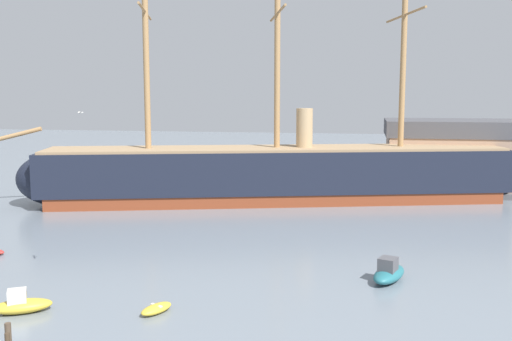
% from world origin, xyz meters
% --- Properties ---
extents(tall_ship, '(73.82, 27.17, 36.36)m').
position_xyz_m(tall_ship, '(1.33, 57.39, 3.96)').
color(tall_ship, brown).
rests_on(tall_ship, ground).
extents(motorboat_foreground_left, '(4.20, 3.38, 1.64)m').
position_xyz_m(motorboat_foreground_left, '(-9.35, 13.88, 0.58)').
color(motorboat_foreground_left, gold).
rests_on(motorboat_foreground_left, ground).
extents(dinghy_near_centre, '(2.13, 2.80, 0.61)m').
position_xyz_m(dinghy_near_centre, '(-0.37, 15.56, 0.31)').
color(dinghy_near_centre, gold).
rests_on(dinghy_near_centre, ground).
extents(motorboat_mid_right, '(3.48, 5.07, 1.97)m').
position_xyz_m(motorboat_mid_right, '(15.27, 25.39, 0.69)').
color(motorboat_mid_right, '#236670').
rests_on(motorboat_mid_right, ground).
extents(dinghy_far_left, '(2.62, 2.69, 0.62)m').
position_xyz_m(dinghy_far_left, '(-29.04, 53.28, 0.31)').
color(dinghy_far_left, '#7FB2D6').
rests_on(dinghy_far_left, ground).
extents(sailboat_distant_centre, '(3.89, 4.99, 6.46)m').
position_xyz_m(sailboat_distant_centre, '(2.21, 63.56, 0.54)').
color(sailboat_distant_centre, '#1E284C').
rests_on(sailboat_distant_centre, ground).
extents(mooring_piling_nearest, '(0.36, 0.36, 1.73)m').
position_xyz_m(mooring_piling_nearest, '(-6.54, 8.33, 0.86)').
color(mooring_piling_nearest, '#4C3D2D').
rests_on(mooring_piling_nearest, ground).
extents(seagull_in_flight, '(0.70, 0.90, 0.13)m').
position_xyz_m(seagull_in_flight, '(-7.05, 18.76, 13.35)').
color(seagull_in_flight, silver).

